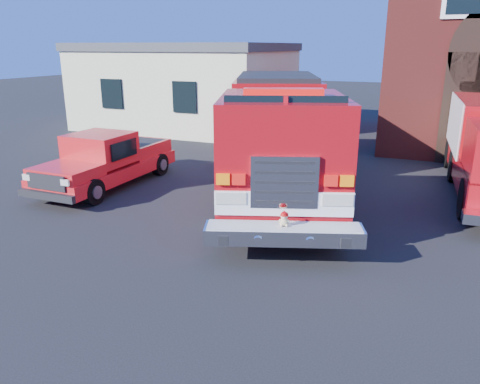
% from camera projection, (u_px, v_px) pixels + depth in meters
% --- Properties ---
extents(ground, '(100.00, 100.00, 0.00)m').
position_uv_depth(ground, '(259.00, 230.00, 11.18)').
color(ground, black).
rests_on(ground, ground).
extents(side_building, '(10.20, 8.20, 4.35)m').
position_uv_depth(side_building, '(189.00, 85.00, 25.28)').
color(side_building, '#E8EAC1').
rests_on(side_building, ground).
extents(fire_engine, '(6.44, 11.09, 3.30)m').
position_uv_depth(fire_engine, '(278.00, 133.00, 14.06)').
color(fire_engine, black).
rests_on(fire_engine, ground).
extents(pickup_truck, '(1.87, 5.18, 1.69)m').
position_uv_depth(pickup_truck, '(107.00, 161.00, 14.51)').
color(pickup_truck, black).
rests_on(pickup_truck, ground).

